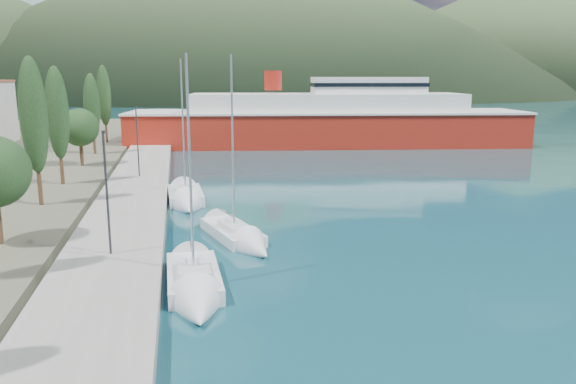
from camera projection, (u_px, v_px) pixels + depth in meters
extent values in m
plane|color=#144751|center=(201.00, 118.00, 131.78)|extent=(1400.00, 1400.00, 0.00)
cube|color=gray|center=(131.00, 206.00, 39.64)|extent=(5.00, 88.00, 0.80)
cone|color=gray|center=(246.00, 8.00, 667.02)|extent=(760.00, 760.00, 180.00)
cone|color=gray|center=(543.00, 24.00, 658.29)|extent=(640.00, 640.00, 140.00)
cone|color=#3F5530|center=(238.00, 8.00, 396.88)|extent=(480.00, 480.00, 115.00)
cone|color=#3F5530|center=(533.00, 29.00, 421.68)|extent=(420.00, 420.00, 90.00)
cylinder|color=#47301E|center=(40.00, 189.00, 38.63)|extent=(0.30, 0.30, 2.22)
ellipsoid|color=#1F3A1B|center=(33.00, 115.00, 37.61)|extent=(1.80, 1.80, 7.86)
cylinder|color=#47301E|center=(62.00, 172.00, 46.06)|extent=(0.30, 0.30, 2.10)
ellipsoid|color=#1F3A1B|center=(57.00, 113.00, 45.10)|extent=(1.80, 1.80, 7.46)
cylinder|color=#47301E|center=(82.00, 154.00, 55.68)|extent=(0.36, 0.36, 2.33)
sphere|color=#1F3A1B|center=(80.00, 127.00, 55.15)|extent=(3.72, 3.72, 3.72)
cylinder|color=#47301E|center=(95.00, 145.00, 64.47)|extent=(0.30, 0.30, 2.00)
ellipsoid|color=#1F3A1B|center=(92.00, 105.00, 63.56)|extent=(1.80, 1.80, 7.08)
cylinder|color=#47301E|center=(107.00, 134.00, 75.64)|extent=(0.30, 0.30, 2.25)
ellipsoid|color=#1F3A1B|center=(104.00, 96.00, 74.61)|extent=(1.80, 1.80, 7.98)
cylinder|color=#2D2D33|center=(107.00, 194.00, 27.14)|extent=(0.12, 0.12, 6.00)
cube|color=#2D2D33|center=(103.00, 132.00, 26.78)|extent=(0.15, 0.50, 0.12)
cylinder|color=#2D2D33|center=(138.00, 142.00, 48.86)|extent=(0.12, 0.12, 6.00)
cube|color=#2D2D33|center=(136.00, 107.00, 48.50)|extent=(0.15, 0.50, 0.12)
cube|color=silver|center=(194.00, 279.00, 25.75)|extent=(2.46, 5.76, 0.91)
cube|color=silver|center=(194.00, 270.00, 25.26)|extent=(1.45, 2.31, 0.36)
cylinder|color=silver|center=(190.00, 167.00, 24.32)|extent=(0.12, 0.12, 9.65)
cone|color=silver|center=(198.00, 311.00, 22.25)|extent=(2.39, 2.71, 2.34)
cube|color=silver|center=(232.00, 233.00, 33.47)|extent=(3.56, 6.13, 0.82)
cube|color=silver|center=(234.00, 226.00, 33.02)|extent=(1.83, 2.56, 0.32)
cylinder|color=silver|center=(233.00, 144.00, 32.05)|extent=(0.12, 0.12, 9.98)
cone|color=silver|center=(257.00, 250.00, 30.23)|extent=(2.73, 3.16, 2.09)
cube|color=silver|center=(185.00, 197.00, 43.38)|extent=(2.76, 5.88, 0.99)
cube|color=silver|center=(185.00, 189.00, 42.88)|extent=(1.61, 2.37, 0.39)
cylinder|color=silver|center=(183.00, 127.00, 41.92)|extent=(0.12, 0.12, 9.92)
cone|color=silver|center=(188.00, 207.00, 39.85)|extent=(2.64, 2.80, 2.54)
cube|color=#9E1F13|center=(326.00, 131.00, 78.10)|extent=(54.82, 18.60, 5.19)
cube|color=silver|center=(327.00, 112.00, 77.58)|extent=(55.24, 18.99, 0.28)
cube|color=silver|center=(327.00, 104.00, 77.36)|extent=(38.04, 14.38, 2.78)
cube|color=silver|center=(367.00, 85.00, 77.14)|extent=(15.88, 8.95, 2.23)
cylinder|color=#9E1F13|center=(273.00, 80.00, 76.34)|extent=(2.41, 2.41, 2.60)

